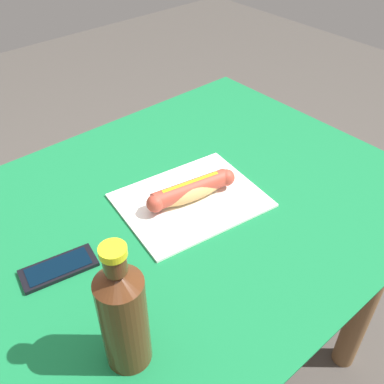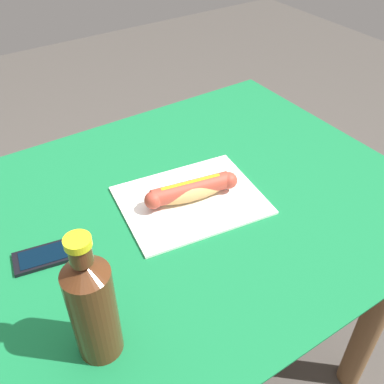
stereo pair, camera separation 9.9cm
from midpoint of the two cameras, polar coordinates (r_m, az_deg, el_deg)
ground_plane at (r=1.56m, az=0.02°, el=-22.65°), size 6.00×6.00×0.00m
dining_table at (r=1.08m, az=0.02°, el=-7.70°), size 1.15×0.84×0.72m
paper_wrapper at (r=1.00m, az=2.81°, el=-1.31°), size 0.34×0.28×0.01m
hot_dog at (r=0.98m, az=2.87°, el=0.02°), size 0.22×0.08×0.05m
cell_phone at (r=0.91m, az=-14.74°, el=-7.91°), size 0.15×0.09×0.01m
soda_bottle at (r=0.68m, az=-8.57°, el=-14.44°), size 0.07×0.07×0.25m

